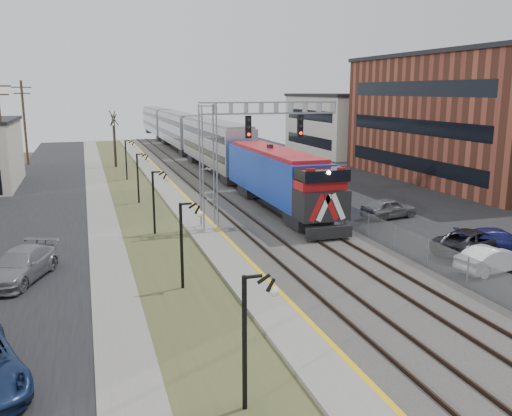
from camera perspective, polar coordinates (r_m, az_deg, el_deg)
name	(u,v)px	position (r m, az deg, el deg)	size (l,w,h in m)	color
street_west	(35,218)	(41.31, -22.20, -0.98)	(7.00, 120.00, 0.04)	black
sidewalk	(101,213)	(41.15, -15.96, -0.55)	(2.00, 120.00, 0.08)	gray
grass_median	(143,211)	(41.32, -11.81, -0.30)	(4.00, 120.00, 0.06)	#48512B
platform	(183,207)	(41.69, -7.71, 0.09)	(2.00, 120.00, 0.24)	gray
ballast_bed	(246,203)	(42.80, -1.11, 0.49)	(8.00, 120.00, 0.20)	#595651
parking_lot	(380,196)	(47.55, 12.90, 1.27)	(16.00, 120.00, 0.04)	black
platform_edge	(194,205)	(41.82, -6.53, 0.33)	(0.24, 120.00, 0.01)	gold
track_near	(221,203)	(42.25, -3.71, 0.55)	(1.58, 120.00, 0.15)	#2D2119
track_far	(264,200)	(43.20, 0.80, 0.84)	(1.58, 120.00, 0.15)	#2D2119
train	(188,135)	(73.86, -7.15, 7.58)	(3.00, 85.85, 5.33)	#1639B3
signal_gantry	(234,143)	(34.55, -2.28, 6.86)	(9.00, 1.07, 8.15)	gray
lampposts	(181,245)	(24.75, -7.95, -3.89)	(0.14, 62.14, 4.00)	black
fence	(295,192)	(44.01, 4.14, 1.72)	(0.04, 120.00, 1.60)	gray
bare_trees	(20,173)	(44.79, -23.59, 3.37)	(12.30, 42.30, 5.95)	#382D23
car_lot_b	(492,260)	(29.24, 23.60, -5.06)	(1.37, 3.92, 1.29)	white
car_lot_c	(472,242)	(32.04, 21.80, -3.35)	(2.31, 5.01, 1.39)	black
car_lot_d	(498,241)	(32.93, 24.13, -3.21)	(1.84, 4.53, 1.32)	navy
car_lot_e	(389,209)	(39.16, 13.79, -0.06)	(1.68, 4.18, 1.42)	slate
car_street_b	(20,266)	(27.99, -23.58, -5.62)	(2.06, 5.06, 1.47)	gray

